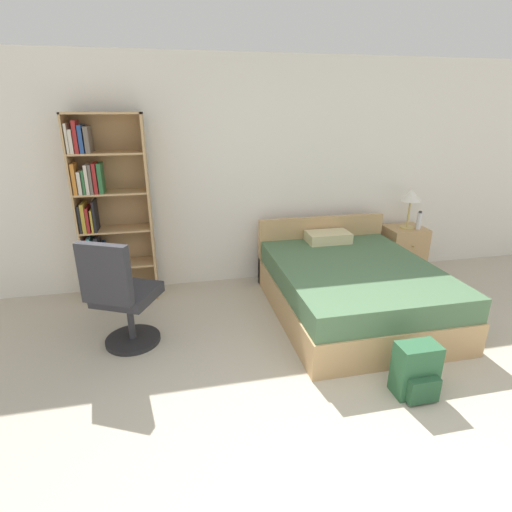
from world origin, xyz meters
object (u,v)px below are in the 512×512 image
at_px(bookshelf, 105,213).
at_px(nightstand, 403,250).
at_px(bed, 350,286).
at_px(table_lamp, 411,198).
at_px(office_chair, 122,298).
at_px(water_bottle, 419,221).
at_px(backpack_green, 416,371).

relative_size(bookshelf, nightstand, 3.25).
xyz_separation_m(bed, nightstand, (1.12, 0.84, 0.02)).
bearing_deg(table_lamp, office_chair, -162.91).
distance_m(table_lamp, water_bottle, 0.31).
relative_size(nightstand, water_bottle, 2.67).
height_order(bookshelf, table_lamp, bookshelf).
height_order(bed, office_chair, office_chair).
relative_size(bookshelf, bed, 1.02).
height_order(bookshelf, office_chair, bookshelf).
relative_size(nightstand, table_lamp, 1.25).
distance_m(bookshelf, nightstand, 3.65).
distance_m(water_bottle, backpack_green, 2.50).
distance_m(bed, backpack_green, 1.34).
bearing_deg(table_lamp, bookshelf, 179.18).
bearing_deg(nightstand, water_bottle, -45.20).
xyz_separation_m(bookshelf, bed, (2.47, -0.86, -0.71)).
height_order(bookshelf, nightstand, bookshelf).
xyz_separation_m(office_chair, table_lamp, (3.36, 1.03, 0.51)).
height_order(bookshelf, water_bottle, bookshelf).
height_order(table_lamp, water_bottle, table_lamp).
bearing_deg(water_bottle, table_lamp, 147.88).
relative_size(bed, office_chair, 1.88).
height_order(bookshelf, bed, bookshelf).
bearing_deg(nightstand, office_chair, -162.42).
height_order(office_chair, nightstand, office_chair).
bearing_deg(backpack_green, table_lamp, 61.09).
distance_m(office_chair, table_lamp, 3.55).
bearing_deg(backpack_green, bed, 86.67).
relative_size(bookshelf, backpack_green, 4.76).
relative_size(table_lamp, water_bottle, 2.14).
bearing_deg(table_lamp, bed, -143.85).
relative_size(bed, table_lamp, 3.99).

